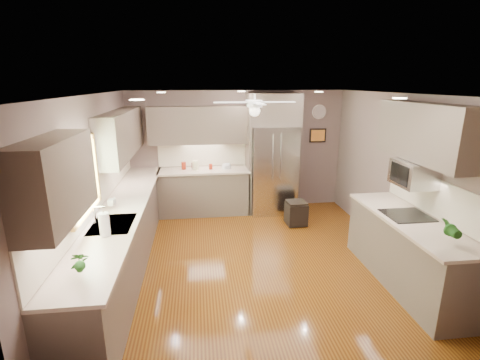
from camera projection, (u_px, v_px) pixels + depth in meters
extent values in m
plane|color=#462009|center=(256.00, 262.00, 5.33)|extent=(5.00, 5.00, 0.00)
plane|color=white|center=(258.00, 94.00, 4.65)|extent=(5.00, 5.00, 0.00)
plane|color=brown|center=(237.00, 151.00, 7.38)|extent=(4.50, 0.00, 4.50)
plane|color=brown|center=(314.00, 277.00, 2.60)|extent=(4.50, 0.00, 4.50)
plane|color=brown|center=(94.00, 189.00, 4.72)|extent=(0.00, 5.00, 5.00)
plane|color=brown|center=(404.00, 179.00, 5.26)|extent=(0.00, 5.00, 5.00)
cylinder|color=maroon|center=(184.00, 166.00, 7.06)|extent=(0.11, 0.11, 0.15)
cylinder|color=silver|center=(193.00, 166.00, 7.09)|extent=(0.10, 0.10, 0.14)
cylinder|color=beige|center=(195.00, 165.00, 7.03)|extent=(0.13, 0.13, 0.19)
cylinder|color=maroon|center=(211.00, 167.00, 7.07)|extent=(0.09, 0.09, 0.11)
imported|color=white|center=(112.00, 201.00, 4.92)|extent=(0.09, 0.09, 0.18)
imported|color=#1D4F16|center=(77.00, 262.00, 3.14)|extent=(0.19, 0.15, 0.31)
imported|color=#1D4F16|center=(450.00, 229.00, 3.82)|extent=(0.19, 0.16, 0.33)
imported|color=beige|center=(226.00, 168.00, 7.11)|extent=(0.24, 0.24, 0.05)
cube|color=#4B4037|center=(124.00, 237.00, 5.12)|extent=(0.60, 4.70, 0.90)
cube|color=#BAAB96|center=(123.00, 207.00, 4.99)|extent=(0.65, 4.70, 0.04)
cube|color=#EFE4C5|center=(98.00, 190.00, 4.88)|extent=(0.02, 4.70, 0.50)
cube|color=#4B4037|center=(204.00, 192.00, 7.22)|extent=(1.85, 0.60, 0.90)
cube|color=#BAAB96|center=(204.00, 171.00, 7.08)|extent=(1.85, 0.65, 0.04)
cube|color=#EFE4C5|center=(203.00, 154.00, 7.30)|extent=(1.85, 0.02, 0.50)
cube|color=#4B4037|center=(56.00, 180.00, 3.06)|extent=(0.33, 1.20, 0.75)
cube|color=#4B4037|center=(122.00, 134.00, 5.83)|extent=(0.33, 2.40, 0.75)
cube|color=#4B4037|center=(202.00, 125.00, 6.98)|extent=(2.15, 0.33, 0.75)
cube|color=#4B4037|center=(424.00, 132.00, 4.50)|extent=(0.33, 1.70, 0.75)
cube|color=#BFF2B2|center=(81.00, 178.00, 4.17)|extent=(0.01, 1.00, 0.80)
cube|color=olive|center=(79.00, 142.00, 4.05)|extent=(0.05, 1.12, 0.06)
cube|color=olive|center=(88.00, 211.00, 4.29)|extent=(0.05, 1.12, 0.06)
cube|color=olive|center=(68.00, 191.00, 3.66)|extent=(0.05, 0.06, 0.80)
cube|color=olive|center=(95.00, 167.00, 4.67)|extent=(0.05, 0.06, 0.80)
cube|color=silver|center=(113.00, 225.00, 4.37)|extent=(0.50, 0.70, 0.03)
cube|color=#262626|center=(113.00, 227.00, 4.38)|extent=(0.44, 0.62, 0.05)
cylinder|color=silver|center=(95.00, 216.00, 4.31)|extent=(0.02, 0.02, 0.24)
cylinder|color=silver|center=(99.00, 207.00, 4.29)|extent=(0.16, 0.02, 0.02)
cube|color=silver|center=(273.00, 169.00, 7.21)|extent=(0.92, 0.72, 1.82)
cube|color=black|center=(276.00, 186.00, 6.95)|extent=(0.88, 0.02, 0.02)
cube|color=black|center=(277.00, 157.00, 6.79)|extent=(0.01, 0.02, 1.00)
cylinder|color=silver|center=(273.00, 157.00, 6.74)|extent=(0.02, 0.02, 0.90)
cylinder|color=silver|center=(281.00, 157.00, 6.76)|extent=(0.02, 0.02, 0.90)
cube|color=#4B4037|center=(274.00, 109.00, 6.93)|extent=(1.04, 0.60, 0.63)
cube|color=#4B4037|center=(248.00, 169.00, 7.21)|extent=(0.06, 0.60, 1.82)
cube|color=#4B4037|center=(295.00, 168.00, 7.33)|extent=(0.06, 0.60, 1.82)
cube|color=#4B4037|center=(407.00, 252.00, 4.67)|extent=(0.65, 2.20, 0.90)
cube|color=#BAAB96|center=(411.00, 220.00, 4.54)|extent=(0.70, 2.20, 0.04)
cube|color=#EFE4C5|center=(438.00, 199.00, 4.50)|extent=(0.02, 2.20, 0.50)
cube|color=black|center=(407.00, 215.00, 4.63)|extent=(0.56, 0.52, 0.01)
cube|color=silver|center=(414.00, 173.00, 4.64)|extent=(0.42, 0.55, 0.34)
cube|color=black|center=(399.00, 174.00, 4.62)|extent=(0.02, 0.40, 0.26)
cylinder|color=white|center=(255.00, 97.00, 4.95)|extent=(0.03, 0.03, 0.08)
cylinder|color=white|center=(255.00, 104.00, 4.97)|extent=(0.22, 0.22, 0.10)
sphere|color=white|center=(255.00, 111.00, 5.00)|extent=(0.16, 0.16, 0.16)
cube|color=white|center=(279.00, 102.00, 5.01)|extent=(0.48, 0.11, 0.01)
cube|color=white|center=(251.00, 101.00, 5.30)|extent=(0.11, 0.48, 0.01)
cube|color=white|center=(230.00, 102.00, 4.93)|extent=(0.48, 0.11, 0.01)
cube|color=white|center=(259.00, 104.00, 4.63)|extent=(0.11, 0.48, 0.01)
cylinder|color=white|center=(161.00, 92.00, 5.73)|extent=(0.14, 0.14, 0.01)
cylinder|color=white|center=(319.00, 92.00, 6.05)|extent=(0.14, 0.14, 0.01)
cylinder|color=white|center=(137.00, 100.00, 3.34)|extent=(0.14, 0.14, 0.01)
cylinder|color=white|center=(400.00, 98.00, 3.66)|extent=(0.14, 0.14, 0.01)
cylinder|color=white|center=(241.00, 91.00, 6.37)|extent=(0.14, 0.14, 0.01)
cylinder|color=white|center=(319.00, 112.00, 7.35)|extent=(0.30, 0.03, 0.30)
cylinder|color=silver|center=(319.00, 112.00, 7.34)|extent=(0.29, 0.00, 0.29)
cube|color=black|center=(318.00, 135.00, 7.48)|extent=(0.36, 0.03, 0.30)
cube|color=orange|center=(318.00, 136.00, 7.47)|extent=(0.30, 0.01, 0.24)
cube|color=black|center=(296.00, 214.00, 6.66)|extent=(0.39, 0.39, 0.41)
cube|color=black|center=(297.00, 202.00, 6.60)|extent=(0.37, 0.37, 0.03)
cylinder|color=white|center=(104.00, 225.00, 3.99)|extent=(0.12, 0.12, 0.28)
cylinder|color=silver|center=(104.00, 224.00, 3.99)|extent=(0.02, 0.02, 0.30)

